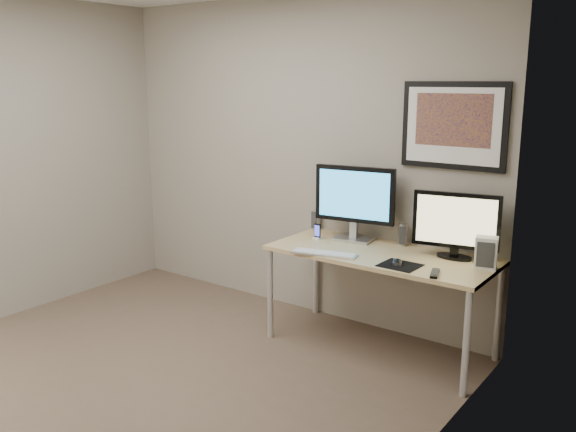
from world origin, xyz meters
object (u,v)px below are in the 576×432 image
object	(u,v)px
fan_unit	(486,253)
monitor_tv	(456,224)
phone_dock	(317,231)
desk	(381,261)
speaker_left	(316,219)
framed_art	(454,126)
monitor_large	(354,200)
keyboard	(324,253)
speaker_right	(403,234)

from	to	relation	value
fan_unit	monitor_tv	bearing A→B (deg)	143.99
fan_unit	phone_dock	bearing A→B (deg)	166.84
desk	speaker_left	bearing A→B (deg)	157.93
framed_art	monitor_large	xyz separation A→B (m)	(-0.68, -0.15, -0.58)
phone_dock	fan_unit	bearing A→B (deg)	1.69
desk	framed_art	size ratio (longest dim) A/B	2.13
monitor_tv	framed_art	bearing A→B (deg)	115.29
monitor_large	monitor_tv	world-z (taller)	monitor_large
monitor_large	speaker_left	size ratio (longest dim) A/B	3.77
speaker_left	keyboard	world-z (taller)	speaker_left
desk	monitor_large	bearing A→B (deg)	151.66
phone_dock	keyboard	bearing A→B (deg)	-48.99
desk	monitor_tv	bearing A→B (deg)	19.63
monitor_tv	speaker_left	distance (m)	1.25
speaker_left	keyboard	xyz separation A→B (m)	(0.46, -0.58, -0.07)
framed_art	monitor_large	bearing A→B (deg)	-167.25
monitor_tv	keyboard	distance (m)	0.92
monitor_tv	keyboard	world-z (taller)	monitor_tv
phone_dock	monitor_tv	bearing A→B (deg)	7.39
speaker_right	keyboard	size ratio (longest dim) A/B	0.35
monitor_tv	speaker_left	xyz separation A→B (m)	(-1.23, 0.14, -0.16)
phone_dock	fan_unit	world-z (taller)	fan_unit
monitor_large	speaker_left	bearing A→B (deg)	154.66
framed_art	fan_unit	bearing A→B (deg)	-35.51
phone_dock	monitor_large	bearing A→B (deg)	28.76
keyboard	desk	bearing A→B (deg)	29.05
speaker_right	phone_dock	size ratio (longest dim) A/B	1.34
framed_art	fan_unit	distance (m)	0.91
desk	speaker_left	distance (m)	0.83
fan_unit	speaker_right	bearing A→B (deg)	149.33
speaker_left	phone_dock	distance (m)	0.32
framed_art	speaker_left	world-z (taller)	framed_art
framed_art	phone_dock	distance (m)	1.28
speaker_left	speaker_right	world-z (taller)	speaker_left
monitor_large	speaker_right	distance (m)	0.44
monitor_large	speaker_right	world-z (taller)	monitor_large
keyboard	monitor_tv	bearing A→B (deg)	16.38
monitor_large	keyboard	size ratio (longest dim) A/B	1.34
speaker_left	monitor_tv	bearing A→B (deg)	-3.10
monitor_tv	fan_unit	world-z (taller)	monitor_tv
fan_unit	keyboard	bearing A→B (deg)	-175.40
fan_unit	monitor_large	bearing A→B (deg)	159.95
monitor_large	phone_dock	size ratio (longest dim) A/B	5.14
desk	speaker_left	world-z (taller)	speaker_left
desk	speaker_right	world-z (taller)	speaker_right
fan_unit	speaker_left	bearing A→B (deg)	156.76
desk	monitor_tv	distance (m)	0.59
speaker_left	phone_dock	world-z (taller)	speaker_left
speaker_left	keyboard	size ratio (longest dim) A/B	0.35
speaker_left	fan_unit	distance (m)	1.50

